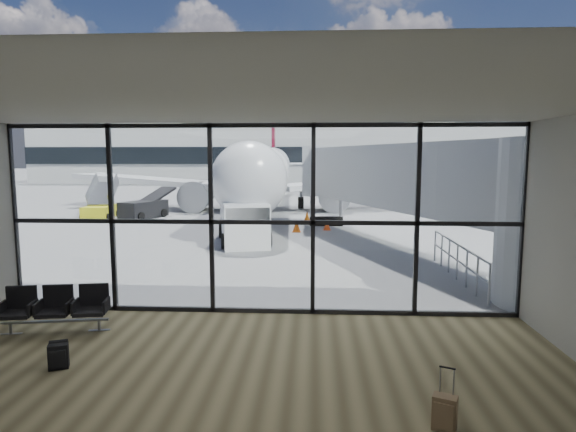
# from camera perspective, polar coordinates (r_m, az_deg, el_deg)

# --- Properties ---
(ground) EXTENTS (220.00, 220.00, 0.00)m
(ground) POSITION_cam_1_polar(r_m,az_deg,el_deg) (51.29, 1.73, 2.78)
(ground) COLOR slate
(ground) RESTS_ON ground
(lounge_shell) EXTENTS (12.02, 8.01, 4.51)m
(lounge_shell) POSITION_cam_1_polar(r_m,az_deg,el_deg) (6.54, -7.67, -2.41)
(lounge_shell) COLOR brown
(lounge_shell) RESTS_ON ground
(glass_curtain_wall) EXTENTS (12.10, 0.12, 4.50)m
(glass_curtain_wall) POSITION_cam_1_polar(r_m,az_deg,el_deg) (11.30, -3.11, -0.49)
(glass_curtain_wall) COLOR white
(glass_curtain_wall) RESTS_ON ground
(jet_bridge) EXTENTS (8.00, 16.50, 4.33)m
(jet_bridge) POSITION_cam_1_polar(r_m,az_deg,el_deg) (18.61, 14.54, 3.79)
(jet_bridge) COLOR #A1A4A6
(jet_bridge) RESTS_ON ground
(apron_railing) EXTENTS (0.06, 5.46, 1.11)m
(apron_railing) POSITION_cam_1_polar(r_m,az_deg,el_deg) (15.57, 19.44, -4.53)
(apron_railing) COLOR gray
(apron_railing) RESTS_ON ground
(far_terminal) EXTENTS (80.00, 12.20, 11.00)m
(far_terminal) POSITION_cam_1_polar(r_m,az_deg,el_deg) (73.14, 1.70, 7.32)
(far_terminal) COLOR beige
(far_terminal) RESTS_ON ground
(tree_0) EXTENTS (4.95, 4.95, 7.12)m
(tree_0) POSITION_cam_1_polar(r_m,az_deg,el_deg) (95.13, -26.17, 6.78)
(tree_0) COLOR #382619
(tree_0) RESTS_ON ground
(tree_1) EXTENTS (5.61, 5.61, 8.07)m
(tree_1) POSITION_cam_1_polar(r_m,az_deg,el_deg) (92.37, -22.91, 7.35)
(tree_1) COLOR #382619
(tree_1) RESTS_ON ground
(tree_2) EXTENTS (6.27, 6.27, 9.03)m
(tree_2) POSITION_cam_1_polar(r_m,az_deg,el_deg) (89.93, -19.46, 7.92)
(tree_2) COLOR #382619
(tree_2) RESTS_ON ground
(tree_3) EXTENTS (4.95, 4.95, 7.12)m
(tree_3) POSITION_cam_1_polar(r_m,az_deg,el_deg) (87.80, -15.78, 7.27)
(tree_3) COLOR #382619
(tree_3) RESTS_ON ground
(tree_4) EXTENTS (5.61, 5.61, 8.07)m
(tree_4) POSITION_cam_1_polar(r_m,az_deg,el_deg) (86.07, -11.98, 7.81)
(tree_4) COLOR #382619
(tree_4) RESTS_ON ground
(tree_5) EXTENTS (6.27, 6.27, 9.03)m
(tree_5) POSITION_cam_1_polar(r_m,az_deg,el_deg) (84.74, -8.02, 8.33)
(tree_5) COLOR #382619
(tree_5) RESTS_ON ground
(seating_row) EXTENTS (2.19, 0.97, 0.97)m
(seating_row) POSITION_cam_1_polar(r_m,az_deg,el_deg) (11.60, -25.77, -9.61)
(seating_row) COLOR gray
(seating_row) RESTS_ON ground
(backpack) EXTENTS (0.39, 0.38, 0.49)m
(backpack) POSITION_cam_1_polar(r_m,az_deg,el_deg) (9.69, -25.57, -14.74)
(backpack) COLOR black
(backpack) RESTS_ON ground
(suitcase) EXTENTS (0.37, 0.32, 0.87)m
(suitcase) POSITION_cam_1_polar(r_m,az_deg,el_deg) (7.37, 18.07, -21.27)
(suitcase) COLOR brown
(suitcase) RESTS_ON ground
(airliner) EXTENTS (29.51, 34.19, 8.80)m
(airliner) POSITION_cam_1_polar(r_m,az_deg,el_deg) (36.08, -2.57, 5.30)
(airliner) COLOR silver
(airliner) RESTS_ON ground
(service_van) EXTENTS (2.78, 4.53, 1.83)m
(service_van) POSITION_cam_1_polar(r_m,az_deg,el_deg) (21.01, -5.26, -0.66)
(service_van) COLOR white
(service_van) RESTS_ON ground
(belt_loader) EXTENTS (2.76, 4.14, 1.81)m
(belt_loader) POSITION_cam_1_polar(r_m,az_deg,el_deg) (31.08, -16.59, 0.92)
(belt_loader) COLOR black
(belt_loader) RESTS_ON ground
(mobile_stairs) EXTENTS (1.88, 3.21, 2.16)m
(mobile_stairs) POSITION_cam_1_polar(r_m,az_deg,el_deg) (31.70, -21.36, 0.68)
(mobile_stairs) COLOR gold
(mobile_stairs) RESTS_ON ground
(traffic_cone_a) EXTENTS (0.38, 0.38, 0.55)m
(traffic_cone_a) POSITION_cam_1_polar(r_m,az_deg,el_deg) (24.87, 4.65, -1.06)
(traffic_cone_a) COLOR #E4400C
(traffic_cone_a) RESTS_ON ground
(traffic_cone_b) EXTENTS (0.43, 0.43, 0.61)m
(traffic_cone_b) POSITION_cam_1_polar(r_m,az_deg,el_deg) (24.13, 1.02, -1.21)
(traffic_cone_b) COLOR #D4550B
(traffic_cone_b) RESTS_ON ground
(traffic_cone_c) EXTENTS (0.39, 0.39, 0.56)m
(traffic_cone_c) POSITION_cam_1_polar(r_m,az_deg,el_deg) (28.35, 2.28, -0.05)
(traffic_cone_c) COLOR orange
(traffic_cone_c) RESTS_ON ground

